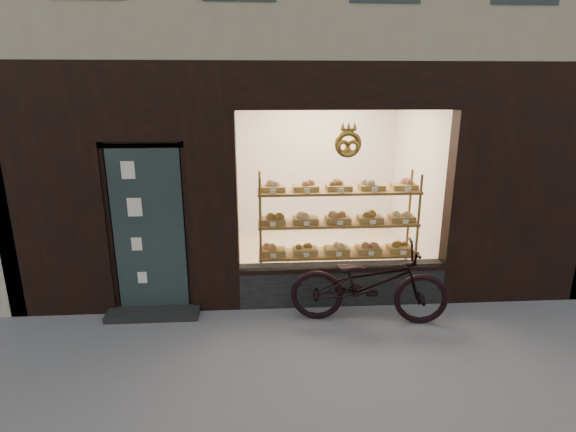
{
  "coord_description": "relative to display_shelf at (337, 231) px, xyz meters",
  "views": [
    {
      "loc": [
        -0.62,
        -3.34,
        2.82
      ],
      "look_at": [
        -0.27,
        2.0,
        1.27
      ],
      "focal_mm": 28.0,
      "sensor_mm": 36.0,
      "label": 1
    }
  ],
  "objects": [
    {
      "name": "display_shelf",
      "position": [
        0.0,
        0.0,
        0.0
      ],
      "size": [
        2.2,
        0.45,
        1.7
      ],
      "color": "brown",
      "rests_on": "ground"
    },
    {
      "name": "ground",
      "position": [
        -0.45,
        -2.55,
        -0.88
      ],
      "size": [
        90.0,
        90.0,
        0.0
      ],
      "primitive_type": "plane",
      "color": "slate"
    },
    {
      "name": "bicycle",
      "position": [
        0.24,
        -0.92,
        -0.37
      ],
      "size": [
        1.99,
        0.94,
        1.01
      ],
      "primitive_type": "imported",
      "rotation": [
        0.0,
        0.0,
        1.42
      ],
      "color": "black",
      "rests_on": "ground"
    }
  ]
}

